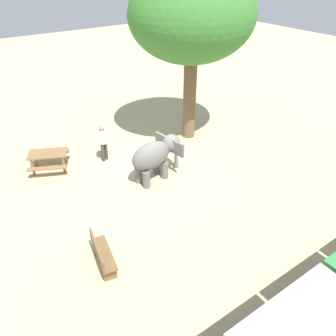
{
  "coord_description": "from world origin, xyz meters",
  "views": [
    {
      "loc": [
        6.23,
        9.86,
        7.5
      ],
      "look_at": [
        0.28,
        1.3,
        0.8
      ],
      "focal_mm": 35.87,
      "sensor_mm": 36.0,
      "label": 1
    }
  ],
  "objects_px": {
    "elephant": "(156,155)",
    "wooden_bench": "(102,254)",
    "shade_tree_main": "(193,16)",
    "picnic_table_near": "(48,157)",
    "person_handler": "(103,140)"
  },
  "relations": [
    {
      "from": "elephant",
      "to": "wooden_bench",
      "type": "relative_size",
      "value": 1.61
    },
    {
      "from": "elephant",
      "to": "wooden_bench",
      "type": "xyz_separation_m",
      "value": [
        3.69,
        2.89,
        -0.55
      ]
    },
    {
      "from": "elephant",
      "to": "shade_tree_main",
      "type": "bearing_deg",
      "value": 24.81
    },
    {
      "from": "wooden_bench",
      "to": "picnic_table_near",
      "type": "height_order",
      "value": "wooden_bench"
    },
    {
      "from": "person_handler",
      "to": "shade_tree_main",
      "type": "relative_size",
      "value": 0.22
    },
    {
      "from": "wooden_bench",
      "to": "picnic_table_near",
      "type": "xyz_separation_m",
      "value": [
        -0.44,
        -5.85,
        0.12
      ]
    },
    {
      "from": "wooden_bench",
      "to": "shade_tree_main",
      "type": "bearing_deg",
      "value": 136.31
    },
    {
      "from": "elephant",
      "to": "shade_tree_main",
      "type": "xyz_separation_m",
      "value": [
        -3.23,
        -2.12,
        4.34
      ]
    },
    {
      "from": "shade_tree_main",
      "to": "picnic_table_near",
      "type": "distance_m",
      "value": 8.09
    },
    {
      "from": "shade_tree_main",
      "to": "elephant",
      "type": "bearing_deg",
      "value": 33.26
    },
    {
      "from": "shade_tree_main",
      "to": "picnic_table_near",
      "type": "relative_size",
      "value": 3.66
    },
    {
      "from": "person_handler",
      "to": "shade_tree_main",
      "type": "bearing_deg",
      "value": 67.32
    },
    {
      "from": "elephant",
      "to": "wooden_bench",
      "type": "bearing_deg",
      "value": -150.37
    },
    {
      "from": "shade_tree_main",
      "to": "picnic_table_near",
      "type": "bearing_deg",
      "value": -7.4
    },
    {
      "from": "elephant",
      "to": "shade_tree_main",
      "type": "relative_size",
      "value": 0.32
    }
  ]
}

